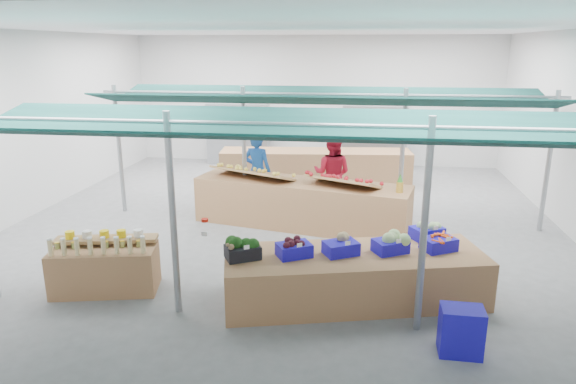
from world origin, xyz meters
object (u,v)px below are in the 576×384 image
object	(u,v)px
veg_counter	(354,277)
vendor_left	(257,171)
vendor_right	(332,174)
crate_stack	(461,331)
fruit_counter	(301,204)
bottle_shelf	(106,266)

from	to	relation	value
veg_counter	vendor_left	bearing A→B (deg)	104.33
veg_counter	vendor_right	bearing A→B (deg)	83.61
crate_stack	vendor_left	xyz separation A→B (m)	(-3.83, 5.70, 0.62)
fruit_counter	vendor_left	size ratio (longest dim) A/B	2.50
bottle_shelf	crate_stack	bearing A→B (deg)	-23.73
bottle_shelf	vendor_right	xyz separation A→B (m)	(3.36, 4.64, 0.54)
vendor_left	bottle_shelf	bearing A→B (deg)	83.59
bottle_shelf	crate_stack	size ratio (longest dim) A/B	2.74
vendor_left	fruit_counter	bearing A→B (deg)	149.66
bottle_shelf	crate_stack	distance (m)	5.49
veg_counter	fruit_counter	size ratio (longest dim) A/B	0.85
fruit_counter	bottle_shelf	bearing A→B (deg)	-115.75
fruit_counter	vendor_left	world-z (taller)	vendor_left
fruit_counter	crate_stack	size ratio (longest dim) A/B	7.31
bottle_shelf	veg_counter	distance (m)	4.00
veg_counter	fruit_counter	xyz separation A→B (m)	(-1.23, 3.31, 0.12)
vendor_left	vendor_right	distance (m)	1.80
veg_counter	fruit_counter	distance (m)	3.53
vendor_right	vendor_left	bearing A→B (deg)	12.17
vendor_left	veg_counter	bearing A→B (deg)	131.08
veg_counter	vendor_left	distance (m)	5.07
veg_counter	vendor_right	world-z (taller)	vendor_right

